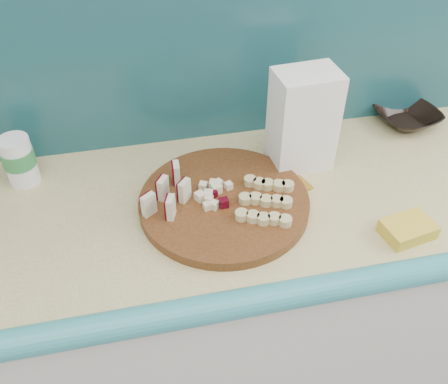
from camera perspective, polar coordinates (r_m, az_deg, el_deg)
kitchen_counter at (r=1.55m, az=-0.16°, el=-13.61°), size 2.20×0.63×0.91m
backsplash at (r=1.30m, az=-2.96°, el=15.68°), size 2.20×0.02×0.50m
cutting_board at (r=1.18m, az=0.00°, el=-1.19°), size 0.52×0.52×0.03m
apple_wedges at (r=1.16m, az=-6.39°, el=-0.04°), size 0.12×0.16×0.06m
apple_chunks at (r=1.17m, az=-1.22°, el=-0.22°), size 0.07×0.06×0.02m
banana_slices at (r=1.16m, az=4.81°, el=-0.96°), size 0.17×0.18×0.02m
brown_bowl at (r=1.56m, az=20.17°, el=8.08°), size 0.21×0.21×0.04m
flour_bag at (r=1.26m, az=9.01°, el=8.07°), size 0.16×0.12×0.26m
canister at (r=1.32m, az=-22.39°, el=3.42°), size 0.08×0.08×0.13m
sponge at (r=1.19m, az=20.27°, el=-4.00°), size 0.12×0.10×0.03m
banana_peel at (r=1.28m, az=5.54°, el=2.04°), size 0.20×0.17×0.01m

